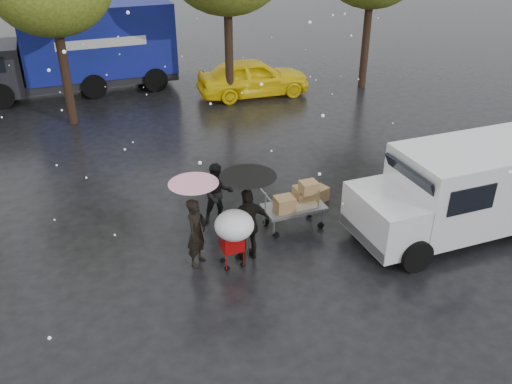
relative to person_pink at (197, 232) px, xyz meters
name	(u,v)px	position (x,y,z in m)	size (l,w,h in m)	color
ground	(265,250)	(1.58, -0.07, -0.81)	(90.00, 90.00, 0.00)	black
person_pink	(197,232)	(0.00, 0.00, 0.00)	(0.59, 0.39, 1.62)	black
person_middle	(218,194)	(0.96, 1.50, -0.01)	(0.78, 0.61, 1.61)	black
person_black	(248,225)	(1.13, -0.21, 0.06)	(1.03, 0.43, 1.75)	black
umbrella_pink	(194,190)	(0.00, 0.00, 1.06)	(1.06, 1.06, 2.02)	#4C4C4C
umbrella_black	(248,183)	(1.13, -0.21, 1.11)	(1.21, 1.21, 2.08)	#4C4C4C
vendor_cart	(297,201)	(2.70, 0.63, -0.09)	(1.52, 0.80, 1.27)	slate
shopping_cart	(234,228)	(0.69, -0.50, 0.25)	(0.84, 0.84, 1.46)	#A6090A
white_van	(461,190)	(6.17, -0.98, 0.35)	(4.91, 2.18, 2.20)	silver
blue_truck	(78,49)	(-1.18, 13.65, 0.95)	(8.30, 2.60, 3.50)	navy
box_ground_near	(395,226)	(4.75, -0.60, -0.57)	(0.54, 0.43, 0.48)	brown
box_ground_far	(318,194)	(3.80, 1.60, -0.62)	(0.49, 0.38, 0.38)	brown
yellow_taxi	(253,77)	(5.29, 10.51, -0.04)	(1.82, 4.53, 1.54)	yellow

